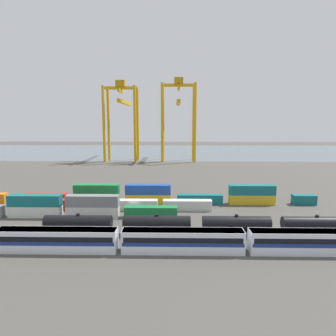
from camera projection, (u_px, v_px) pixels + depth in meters
ground_plane at (148, 180)px, 116.18m from camera, size 420.00×420.00×0.00m
harbour_water at (160, 151)px, 222.84m from camera, size 400.00×110.00×0.01m
passenger_train at (183, 240)px, 52.48m from camera, size 63.70×3.14×3.90m
freight_tank_row at (236, 226)px, 60.03m from camera, size 74.79×2.77×4.23m
shipping_container_1 at (35, 211)px, 71.85m from camera, size 12.10×2.44×2.60m
shipping_container_2 at (35, 200)px, 71.46m from camera, size 12.10×2.44×2.60m
shipping_container_3 at (93, 212)px, 71.59m from camera, size 12.10×2.44×2.60m
shipping_container_4 at (93, 201)px, 71.19m from camera, size 12.10×2.44×2.60m
shipping_container_5 at (151, 212)px, 71.32m from camera, size 12.10×2.44×2.60m
shipping_container_6 at (26, 204)px, 77.89m from camera, size 6.04×2.44×2.60m
shipping_container_7 at (80, 205)px, 77.62m from camera, size 12.10×2.44×2.60m
shipping_container_8 at (133, 205)px, 77.35m from camera, size 12.10×2.44×2.60m
shipping_container_9 at (187, 205)px, 77.08m from camera, size 12.10×2.44×2.60m
shipping_container_11 at (46, 198)px, 83.77m from camera, size 12.10×2.44×2.60m
shipping_container_12 at (97, 199)px, 83.50m from camera, size 12.10×2.44×2.60m
shipping_container_13 at (97, 189)px, 83.10m from camera, size 12.10×2.44×2.60m
shipping_container_14 at (148, 199)px, 83.22m from camera, size 12.10×2.44×2.60m
shipping_container_15 at (148, 189)px, 82.82m from camera, size 12.10×2.44×2.60m
shipping_container_16 at (200, 199)px, 82.95m from camera, size 12.10×2.44×2.60m
shipping_container_17 at (252, 199)px, 82.67m from camera, size 12.10×2.44×2.60m
shipping_container_18 at (252, 190)px, 82.27m from camera, size 12.10×2.44×2.60m
shipping_container_19 at (304, 200)px, 82.40m from camera, size 6.04×2.44×2.60m
gantry_crane_west at (122, 111)px, 172.30m from camera, size 18.16×41.61×43.50m
gantry_crane_central at (178, 111)px, 170.36m from camera, size 18.88×34.05×44.89m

